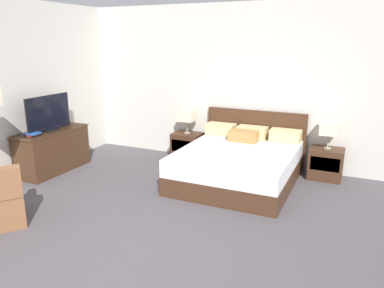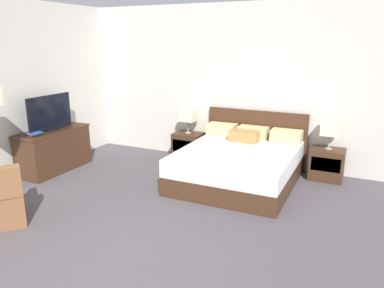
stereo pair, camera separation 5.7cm
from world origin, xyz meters
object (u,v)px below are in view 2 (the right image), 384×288
at_px(table_lamp_right, 330,128).
at_px(dresser, 54,149).
at_px(tv, 50,113).
at_px(table_lamp_left, 188,115).
at_px(nightstand_left, 188,146).
at_px(book_blue_cover, 33,133).
at_px(book_red_cover, 32,134).
at_px(nightstand_right, 327,164).
at_px(bed, 239,163).

distance_m(table_lamp_right, dresser, 4.50).
height_order(dresser, tv, tv).
height_order(table_lamp_left, dresser, table_lamp_left).
bearing_deg(table_lamp_left, tv, -139.00).
relative_size(nightstand_left, book_blue_cover, 2.26).
bearing_deg(table_lamp_left, book_blue_cover, -132.40).
height_order(nightstand_left, table_lamp_right, table_lamp_right).
relative_size(dresser, tv, 1.43).
xyz_separation_m(dresser, book_red_cover, (-0.01, -0.40, 0.35)).
distance_m(nightstand_right, tv, 4.54).
distance_m(tv, book_red_cover, 0.47).
height_order(nightstand_right, dresser, dresser).
bearing_deg(tv, book_red_cover, -92.58).
xyz_separation_m(table_lamp_left, tv, (-1.77, -1.54, 0.16)).
bearing_deg(dresser, book_red_cover, -92.14).
bearing_deg(dresser, book_blue_cover, -87.88).
xyz_separation_m(dresser, tv, (0.00, -0.01, 0.62)).
distance_m(table_lamp_right, book_red_cover, 4.65).
bearing_deg(tv, book_blue_cover, -88.20).
xyz_separation_m(bed, book_blue_cover, (-2.98, -1.22, 0.45)).
height_order(dresser, book_red_cover, book_red_cover).
distance_m(bed, table_lamp_left, 1.50).
height_order(table_lamp_right, dresser, table_lamp_right).
xyz_separation_m(nightstand_right, book_red_cover, (-4.23, -1.92, 0.47)).
relative_size(bed, dresser, 1.53).
relative_size(nightstand_left, nightstand_right, 1.00).
xyz_separation_m(table_lamp_right, book_red_cover, (-4.23, -1.92, -0.11)).
bearing_deg(table_lamp_left, book_red_cover, -132.88).
xyz_separation_m(bed, tv, (-2.99, -0.84, 0.69)).
distance_m(table_lamp_left, book_red_cover, 2.63).
distance_m(bed, nightstand_left, 1.41).
bearing_deg(table_lamp_right, nightstand_left, -179.97).
bearing_deg(book_red_cover, nightstand_left, 47.10).
distance_m(table_lamp_left, table_lamp_right, 2.44).
bearing_deg(bed, table_lamp_left, 150.20).
height_order(tv, book_red_cover, tv).
bearing_deg(book_red_cover, tv, 87.42).
height_order(nightstand_right, table_lamp_right, table_lamp_right).
distance_m(bed, book_blue_cover, 3.25).
relative_size(nightstand_right, table_lamp_left, 1.15).
bearing_deg(bed, tv, -164.34).
xyz_separation_m(bed, book_red_cover, (-3.01, -1.22, 0.42)).
height_order(nightstand_left, table_lamp_left, table_lamp_left).
xyz_separation_m(table_lamp_left, book_blue_cover, (-1.76, -1.92, -0.09)).
bearing_deg(nightstand_left, bed, -29.75).
bearing_deg(table_lamp_left, nightstand_left, -90.00).
xyz_separation_m(nightstand_right, tv, (-4.21, -1.54, 0.74)).
bearing_deg(bed, dresser, -164.56).
height_order(bed, dresser, bed).
distance_m(bed, dresser, 3.10).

